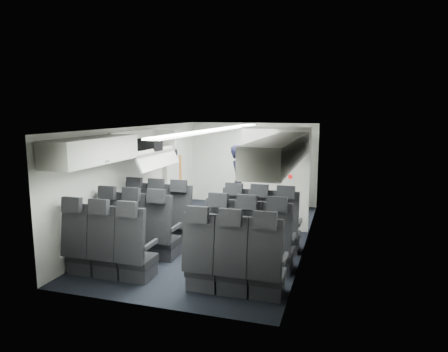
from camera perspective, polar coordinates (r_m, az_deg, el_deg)
The scene contains 14 objects.
cabin_shell at distance 7.75m, azimuth -0.86°, elevation -0.65°, with size 3.41×6.01×2.16m.
seat_row_front at distance 7.42m, azimuth -2.11°, elevation -6.83°, with size 3.33×0.56×1.24m.
seat_row_mid at distance 6.61m, azimuth -4.68°, elevation -8.89°, with size 3.33×0.56×1.24m.
seat_row_rear at distance 5.83m, azimuth -7.99°, elevation -11.48°, with size 3.33×0.56×1.24m.
overhead_bin_left_rear at distance 6.48m, azimuth -18.35°, elevation 3.49°, with size 0.53×1.80×0.40m.
overhead_bin_left_front_open at distance 8.00m, azimuth -11.34°, elevation 3.92°, with size 0.64×1.70×0.72m.
overhead_bin_right_rear at distance 5.38m, azimuth 6.87°, elevation 2.79°, with size 0.53×1.80×0.40m.
overhead_bin_right_front at distance 7.10m, azimuth 9.35°, elevation 4.31°, with size 0.53×1.70×0.40m.
bulkhead_partition at distance 8.30m, azimuth 7.30°, elevation -0.40°, with size 1.40×0.15×2.13m.
galley_unit at distance 10.19m, azimuth 8.93°, elevation 0.66°, with size 0.85×0.52×1.90m.
boarding_door at distance 9.79m, azimuth -7.24°, elevation 0.37°, with size 0.12×1.27×1.86m.
flight_attendant at distance 9.00m, azimuth 2.23°, elevation -0.98°, with size 0.62×0.41×1.71m, color black.
carry_on_bag at distance 8.06m, azimuth -10.53°, elevation 4.41°, with size 0.41×0.29×0.25m, color black.
papers at distance 8.88m, azimuth 3.34°, elevation 0.08°, with size 0.18×0.02×0.13m, color white.
Camera 1 is at (2.33, -7.27, 2.47)m, focal length 32.00 mm.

